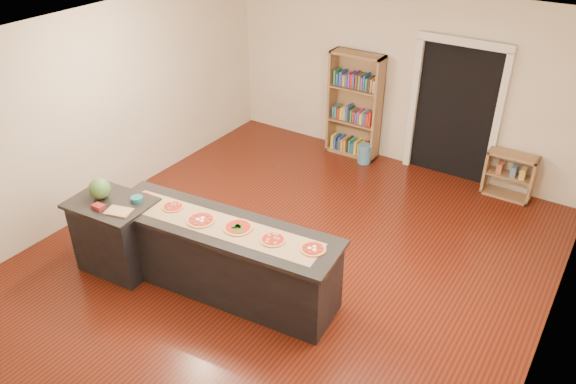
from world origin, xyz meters
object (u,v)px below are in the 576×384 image
Objects in this scene: side_counter at (116,235)px; watermelon at (99,189)px; bookshelf at (355,106)px; low_shelf at (509,175)px; waste_bin at (364,154)px; kitchen_island at (222,257)px.

side_counter is 0.62m from watermelon.
bookshelf is (0.97, 4.34, 0.40)m from side_counter.
low_shelf reaches higher than waste_bin.
bookshelf is at bearing 89.43° from kitchen_island.
side_counter is 1.37× the size of low_shelf.
bookshelf is 2.66m from low_shelf.
side_counter is 0.55× the size of bookshelf.
watermelon reaches higher than kitchen_island.
watermelon is (-0.15, 0.00, 0.60)m from side_counter.
watermelon reaches higher than low_shelf.
watermelon is (-3.72, -4.35, 0.73)m from low_shelf.
kitchen_island is 4.56m from low_shelf.
waste_bin is at bearing 70.75° from watermelon.
watermelon reaches higher than waste_bin.
side_counter is at bearing -107.39° from waste_bin.
side_counter is at bearing -129.43° from low_shelf.
side_counter is at bearing -102.61° from bookshelf.
waste_bin is (0.33, -0.19, -0.72)m from bookshelf.
bookshelf is (-0.37, 3.97, 0.42)m from kitchen_island.
waste_bin is at bearing 84.72° from kitchen_island.
kitchen_island is at bearing 10.79° from side_counter.
kitchen_island is at bearing -84.65° from bookshelf.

